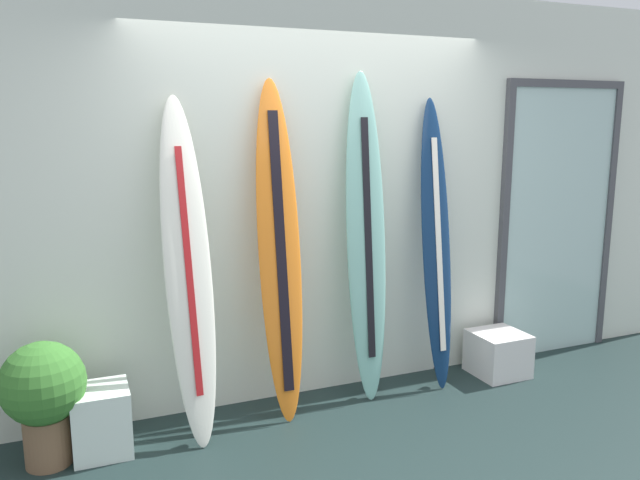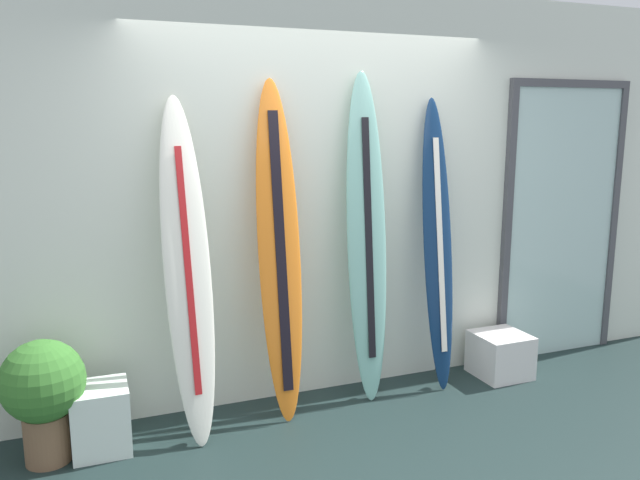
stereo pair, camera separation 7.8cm
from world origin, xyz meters
name	(u,v)px [view 2 (the right image)]	position (x,y,z in m)	size (l,w,h in m)	color
ground	(396,477)	(0.00, 0.00, -0.02)	(8.00, 8.00, 0.04)	#1A2A29
wall_back	(312,196)	(0.00, 1.30, 1.40)	(7.20, 0.20, 2.80)	silver
surfboard_ivory	(188,272)	(-0.95, 0.90, 1.03)	(0.30, 0.53, 2.08)	white
surfboard_sunset	(279,252)	(-0.35, 0.97, 1.09)	(0.29, 0.40, 2.19)	orange
surfboard_seafoam	(367,240)	(0.29, 1.01, 1.11)	(0.30, 0.34, 2.25)	#7FBEB1
surfboard_navy	(438,247)	(0.85, 1.00, 1.03)	(0.23, 0.35, 2.08)	navy
display_block_left	(500,355)	(1.39, 0.93, 0.16)	(0.38, 0.38, 0.33)	silver
display_block_center	(101,418)	(-1.49, 0.87, 0.20)	(0.33, 0.33, 0.40)	white
glass_door	(562,217)	(2.12, 1.18, 1.15)	(1.14, 0.06, 2.23)	silver
potted_plant	(43,390)	(-1.78, 0.85, 0.43)	(0.47, 0.47, 0.72)	brown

